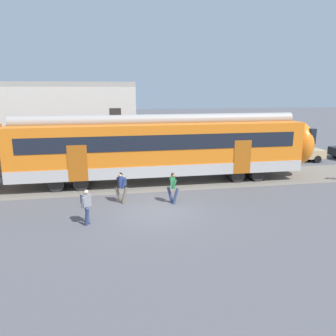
{
  "coord_description": "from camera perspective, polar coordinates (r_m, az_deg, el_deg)",
  "views": [
    {
      "loc": [
        -2.18,
        -14.94,
        5.91
      ],
      "look_at": [
        0.96,
        2.37,
        1.6
      ],
      "focal_mm": 35.0,
      "sensor_mm": 36.0,
      "label": 1
    }
  ],
  "objects": [
    {
      "name": "parked_car_tan",
      "position": [
        29.02,
        21.74,
        2.6
      ],
      "size": [
        4.06,
        1.87,
        1.54
      ],
      "color": "tan",
      "rests_on": "ground"
    },
    {
      "name": "pedestrian_green",
      "position": [
        17.04,
        0.85,
        -3.11
      ],
      "size": [
        0.62,
        0.6,
        1.67
      ],
      "color": "navy",
      "rests_on": "ground"
    },
    {
      "name": "commuter_train",
      "position": [
        21.22,
        -24.85,
        2.56
      ],
      "size": [
        38.05,
        3.07,
        4.73
      ],
      "color": "#B2ADA8",
      "rests_on": "ground"
    },
    {
      "name": "ground_plane",
      "position": [
        16.21,
        -1.87,
        -7.62
      ],
      "size": [
        160.0,
        160.0,
        0.0
      ],
      "primitive_type": "plane",
      "color": "#515156"
    },
    {
      "name": "pedestrian_navy",
      "position": [
        17.27,
        -8.1,
        -2.93
      ],
      "size": [
        0.68,
        0.54,
        1.67
      ],
      "color": "#6B6051",
      "rests_on": "ground"
    },
    {
      "name": "pedestrian_grey",
      "position": [
        14.88,
        -14.08,
        -5.98
      ],
      "size": [
        0.5,
        0.71,
        1.67
      ],
      "color": "navy",
      "rests_on": "ground"
    },
    {
      "name": "background_building",
      "position": [
        30.56,
        -22.62,
        7.64
      ],
      "size": [
        17.43,
        5.0,
        9.2
      ],
      "color": "beige",
      "rests_on": "ground"
    }
  ]
}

